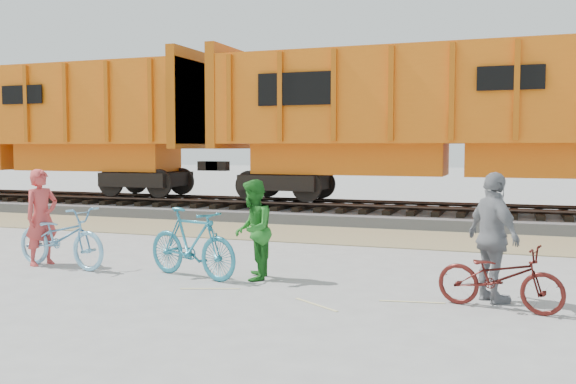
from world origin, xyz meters
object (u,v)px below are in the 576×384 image
object	(u,v)px
bicycle_blue	(61,237)
bicycle_teal	(192,243)
person_solo	(42,217)
person_man	(253,230)
person_woman	(493,237)
hopper_car_center	(457,116)
bicycle_maroon	(500,277)
hopper_car_left	(23,123)

from	to	relation	value
bicycle_blue	bicycle_teal	world-z (taller)	bicycle_teal
person_solo	person_man	distance (m)	4.11
person_woman	person_solo	bearing A→B (deg)	51.82
bicycle_teal	hopper_car_center	bearing A→B (deg)	-3.42
hopper_car_center	bicycle_maroon	distance (m)	10.06
bicycle_maroon	person_solo	size ratio (longest dim) A/B	0.95
bicycle_blue	person_man	world-z (taller)	person_man
bicycle_blue	person_woman	xyz separation A→B (m)	(7.31, -0.09, 0.36)
bicycle_blue	bicycle_teal	bearing A→B (deg)	-80.78
hopper_car_center	person_solo	world-z (taller)	hopper_car_center
person_woman	person_man	bearing A→B (deg)	48.88
person_solo	person_woman	distance (m)	7.81
bicycle_maroon	person_woman	world-z (taller)	person_woman
bicycle_teal	person_solo	distance (m)	3.13
bicycle_maroon	person_woman	xyz separation A→B (m)	(-0.10, 0.40, 0.47)
hopper_car_center	bicycle_blue	xyz separation A→B (m)	(-5.97, -9.13, -2.46)
hopper_car_left	bicycle_blue	xyz separation A→B (m)	(9.03, -9.13, -2.46)
person_solo	person_woman	xyz separation A→B (m)	(7.81, -0.19, 0.03)
bicycle_maroon	person_man	distance (m)	3.88
bicycle_blue	person_woman	size ratio (longest dim) A/B	1.15
hopper_car_center	person_woman	world-z (taller)	hopper_car_center
hopper_car_left	person_woman	distance (m)	18.87
bicycle_blue	hopper_car_left	bearing A→B (deg)	54.04
hopper_car_center	person_solo	xyz separation A→B (m)	(-6.47, -9.03, -2.14)
hopper_car_left	person_man	distance (m)	15.63
hopper_car_left	bicycle_teal	size ratio (longest dim) A/B	7.36
hopper_car_left	bicycle_blue	bearing A→B (deg)	-45.33
bicycle_maroon	person_man	size ratio (longest dim) A/B	1.02
bicycle_blue	bicycle_teal	distance (m)	2.61
bicycle_teal	bicycle_maroon	distance (m)	4.82
person_solo	person_man	bearing A→B (deg)	-71.78
bicycle_blue	person_solo	bearing A→B (deg)	88.07
bicycle_teal	person_man	size ratio (longest dim) A/B	1.18
bicycle_maroon	person_solo	bearing A→B (deg)	99.47
hopper_car_left	person_man	world-z (taller)	hopper_car_left
person_solo	person_man	world-z (taller)	person_solo
hopper_car_center	person_woman	xyz separation A→B (m)	(1.33, -9.22, -2.11)
hopper_car_left	hopper_car_center	xyz separation A→B (m)	(15.00, 0.00, 0.00)
hopper_car_left	person_man	bearing A→B (deg)	-35.27
person_man	person_woman	bearing A→B (deg)	70.08
bicycle_maroon	person_solo	world-z (taller)	person_solo
bicycle_teal	person_woman	size ratio (longest dim) A/B	1.06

